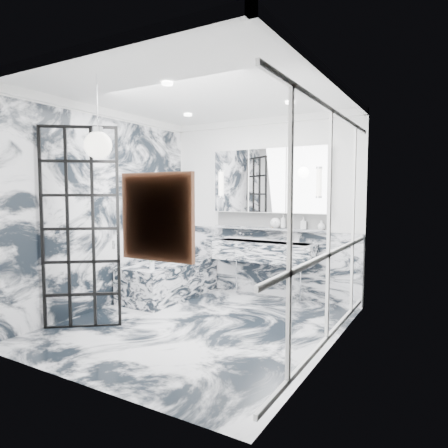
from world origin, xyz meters
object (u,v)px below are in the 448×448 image
Objects in this scene: crittall_door at (81,229)px; trough_sink at (264,251)px; mirror_cabinet at (269,181)px; bathtub at (169,279)px.

trough_sink is (1.34, 2.34, -0.47)m from crittall_door.
crittall_door is 1.27× the size of mirror_cabinet.
crittall_door is at bearing -90.51° from bathtub.
trough_sink is at bearing 26.48° from bathtub.
crittall_door reaches higher than mirror_cabinet.
mirror_cabinet is at bearing 90.00° from trough_sink.
crittall_door is 1.92m from bathtub.
crittall_door is at bearing -119.81° from trough_sink.
trough_sink is 0.97× the size of bathtub.
crittall_door is at bearing -118.11° from mirror_cabinet.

